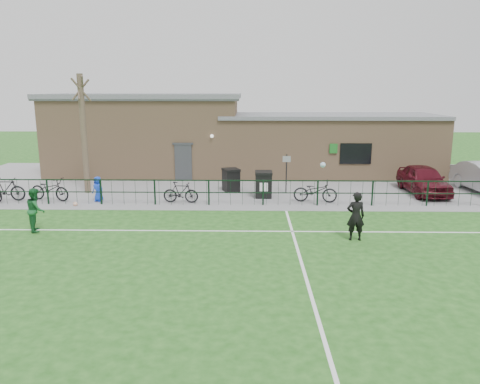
{
  "coord_description": "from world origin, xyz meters",
  "views": [
    {
      "loc": [
        0.37,
        -12.96,
        5.31
      ],
      "look_at": [
        0.0,
        5.0,
        1.3
      ],
      "focal_mm": 35.0,
      "sensor_mm": 36.0,
      "label": 1
    }
  ],
  "objects_px": {
    "car_maroon": "(423,179)",
    "bicycle_b": "(5,189)",
    "wheelie_bin_left": "(231,181)",
    "spectator_child": "(98,189)",
    "wheelie_bin_right": "(263,185)",
    "bare_tree": "(84,135)",
    "bicycle_e": "(315,191)",
    "outfield_player": "(36,210)",
    "sign_post": "(286,174)",
    "bicycle_d": "(181,192)",
    "bicycle_c": "(50,189)",
    "ball_ground": "(75,204)"
  },
  "relations": [
    {
      "from": "wheelie_bin_right",
      "to": "bare_tree",
      "type": "bearing_deg",
      "value": 174.54
    },
    {
      "from": "bicycle_d",
      "to": "ball_ground",
      "type": "xyz_separation_m",
      "value": [
        -4.77,
        -0.69,
        -0.42
      ]
    },
    {
      "from": "car_maroon",
      "to": "bicycle_b",
      "type": "distance_m",
      "value": 20.64
    },
    {
      "from": "wheelie_bin_right",
      "to": "bicycle_e",
      "type": "bearing_deg",
      "value": -22.53
    },
    {
      "from": "bare_tree",
      "to": "wheelie_bin_right",
      "type": "distance_m",
      "value": 9.41
    },
    {
      "from": "bare_tree",
      "to": "wheelie_bin_right",
      "type": "xyz_separation_m",
      "value": [
        9.06,
        -0.87,
        -2.38
      ]
    },
    {
      "from": "outfield_player",
      "to": "bicycle_d",
      "type": "bearing_deg",
      "value": -69.1
    },
    {
      "from": "bare_tree",
      "to": "bicycle_e",
      "type": "height_order",
      "value": "bare_tree"
    },
    {
      "from": "sign_post",
      "to": "bicycle_d",
      "type": "height_order",
      "value": "sign_post"
    },
    {
      "from": "bicycle_d",
      "to": "wheelie_bin_right",
      "type": "bearing_deg",
      "value": -67.74
    },
    {
      "from": "bicycle_d",
      "to": "outfield_player",
      "type": "relative_size",
      "value": 1.01
    },
    {
      "from": "bare_tree",
      "to": "outfield_player",
      "type": "xyz_separation_m",
      "value": [
        0.31,
        -6.59,
        -2.17
      ]
    },
    {
      "from": "bicycle_d",
      "to": "outfield_player",
      "type": "height_order",
      "value": "outfield_player"
    },
    {
      "from": "bicycle_d",
      "to": "bicycle_e",
      "type": "bearing_deg",
      "value": -83.25
    },
    {
      "from": "wheelie_bin_right",
      "to": "ball_ground",
      "type": "height_order",
      "value": "wheelie_bin_right"
    },
    {
      "from": "wheelie_bin_left",
      "to": "outfield_player",
      "type": "distance_m",
      "value": 9.99
    },
    {
      "from": "wheelie_bin_left",
      "to": "ball_ground",
      "type": "height_order",
      "value": "wheelie_bin_left"
    },
    {
      "from": "bicycle_e",
      "to": "spectator_child",
      "type": "height_order",
      "value": "spectator_child"
    },
    {
      "from": "car_maroon",
      "to": "bicycle_d",
      "type": "height_order",
      "value": "car_maroon"
    },
    {
      "from": "bicycle_e",
      "to": "car_maroon",
      "type": "bearing_deg",
      "value": -62.54
    },
    {
      "from": "sign_post",
      "to": "car_maroon",
      "type": "xyz_separation_m",
      "value": [
        7.01,
        0.04,
        -0.28
      ]
    },
    {
      "from": "car_maroon",
      "to": "wheelie_bin_left",
      "type": "bearing_deg",
      "value": 177.01
    },
    {
      "from": "wheelie_bin_left",
      "to": "wheelie_bin_right",
      "type": "height_order",
      "value": "wheelie_bin_right"
    },
    {
      "from": "wheelie_bin_right",
      "to": "ball_ground",
      "type": "xyz_separation_m",
      "value": [
        -8.68,
        -1.95,
        -0.52
      ]
    },
    {
      "from": "outfield_player",
      "to": "ball_ground",
      "type": "bearing_deg",
      "value": -22.78
    },
    {
      "from": "car_maroon",
      "to": "wheelie_bin_right",
      "type": "bearing_deg",
      "value": -174.16
    },
    {
      "from": "car_maroon",
      "to": "outfield_player",
      "type": "xyz_separation_m",
      "value": [
        -16.95,
        -6.72,
        0.08
      ]
    },
    {
      "from": "bicycle_b",
      "to": "spectator_child",
      "type": "distance_m",
      "value": 4.45
    },
    {
      "from": "wheelie_bin_left",
      "to": "ball_ground",
      "type": "distance_m",
      "value": 7.77
    },
    {
      "from": "bare_tree",
      "to": "wheelie_bin_left",
      "type": "bearing_deg",
      "value": 3.48
    },
    {
      "from": "bicycle_c",
      "to": "bicycle_b",
      "type": "bearing_deg",
      "value": 109.46
    },
    {
      "from": "bicycle_e",
      "to": "sign_post",
      "type": "bearing_deg",
      "value": 40.21
    },
    {
      "from": "sign_post",
      "to": "bicycle_c",
      "type": "relative_size",
      "value": 0.96
    },
    {
      "from": "sign_post",
      "to": "bicycle_e",
      "type": "bearing_deg",
      "value": -58.08
    },
    {
      "from": "car_maroon",
      "to": "bicycle_c",
      "type": "xyz_separation_m",
      "value": [
        -18.46,
        -1.93,
        -0.17
      ]
    },
    {
      "from": "bare_tree",
      "to": "spectator_child",
      "type": "bearing_deg",
      "value": -58.5
    },
    {
      "from": "wheelie_bin_left",
      "to": "bicycle_e",
      "type": "height_order",
      "value": "wheelie_bin_left"
    },
    {
      "from": "wheelie_bin_left",
      "to": "spectator_child",
      "type": "distance_m",
      "value": 6.67
    },
    {
      "from": "bicycle_c",
      "to": "sign_post",
      "type": "bearing_deg",
      "value": -64.97
    },
    {
      "from": "wheelie_bin_right",
      "to": "bicycle_c",
      "type": "xyz_separation_m",
      "value": [
        -10.26,
        -0.92,
        -0.05
      ]
    },
    {
      "from": "bare_tree",
      "to": "wheelie_bin_left",
      "type": "height_order",
      "value": "bare_tree"
    },
    {
      "from": "wheelie_bin_left",
      "to": "bicycle_e",
      "type": "xyz_separation_m",
      "value": [
        4.07,
        -2.32,
        -0.02
      ]
    },
    {
      "from": "bicycle_e",
      "to": "bicycle_c",
      "type": "bearing_deg",
      "value": 97.91
    },
    {
      "from": "wheelie_bin_left",
      "to": "bicycle_d",
      "type": "relative_size",
      "value": 0.67
    },
    {
      "from": "bicycle_b",
      "to": "spectator_child",
      "type": "bearing_deg",
      "value": -90.11
    },
    {
      "from": "spectator_child",
      "to": "outfield_player",
      "type": "distance_m",
      "value": 4.76
    },
    {
      "from": "ball_ground",
      "to": "bicycle_e",
      "type": "bearing_deg",
      "value": 4.89
    },
    {
      "from": "wheelie_bin_left",
      "to": "bicycle_b",
      "type": "height_order",
      "value": "bicycle_b"
    },
    {
      "from": "bicycle_e",
      "to": "outfield_player",
      "type": "bearing_deg",
      "value": 121.17
    },
    {
      "from": "bare_tree",
      "to": "ball_ground",
      "type": "height_order",
      "value": "bare_tree"
    }
  ]
}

